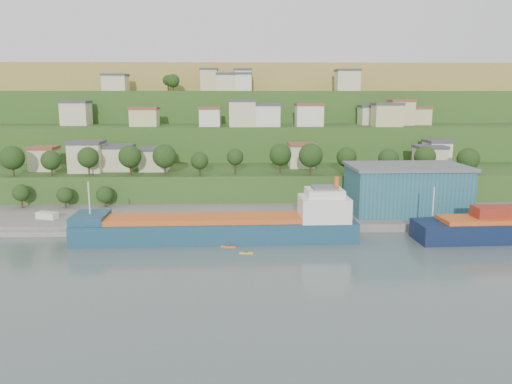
{
  "coord_description": "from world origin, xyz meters",
  "views": [
    {
      "loc": [
        1.05,
        -102.35,
        32.76
      ],
      "look_at": [
        4.37,
        15.0,
        10.24
      ],
      "focal_mm": 35.0,
      "sensor_mm": 36.0,
      "label": 1
    }
  ],
  "objects_px": {
    "cargo_ship_near": "(225,229)",
    "caravan": "(47,217)",
    "kayak_orange": "(228,246)",
    "warehouse": "(406,188)"
  },
  "relations": [
    {
      "from": "cargo_ship_near",
      "to": "caravan",
      "type": "xyz_separation_m",
      "value": [
        -46.01,
        13.87,
        -0.2
      ]
    },
    {
      "from": "cargo_ship_near",
      "to": "kayak_orange",
      "type": "height_order",
      "value": "cargo_ship_near"
    },
    {
      "from": "warehouse",
      "to": "kayak_orange",
      "type": "xyz_separation_m",
      "value": [
        -47.37,
        -24.92,
        -8.18
      ]
    },
    {
      "from": "cargo_ship_near",
      "to": "kayak_orange",
      "type": "relative_size",
      "value": 18.51
    },
    {
      "from": "warehouse",
      "to": "caravan",
      "type": "relative_size",
      "value": 5.83
    },
    {
      "from": "warehouse",
      "to": "caravan",
      "type": "xyz_separation_m",
      "value": [
        -94.19,
        -5.45,
        -5.98
      ]
    },
    {
      "from": "cargo_ship_near",
      "to": "kayak_orange",
      "type": "distance_m",
      "value": 6.14
    },
    {
      "from": "cargo_ship_near",
      "to": "caravan",
      "type": "relative_size",
      "value": 12.03
    },
    {
      "from": "cargo_ship_near",
      "to": "caravan",
      "type": "bearing_deg",
      "value": 161.82
    },
    {
      "from": "cargo_ship_near",
      "to": "caravan",
      "type": "height_order",
      "value": "cargo_ship_near"
    }
  ]
}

